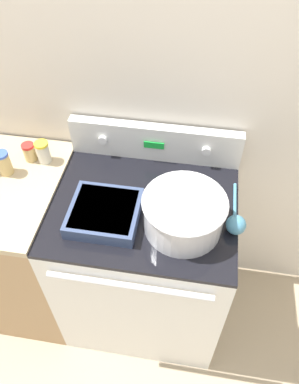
% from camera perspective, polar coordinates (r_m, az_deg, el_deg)
% --- Properties ---
extents(ground_plane, '(12.00, 12.00, 0.00)m').
position_cam_1_polar(ground_plane, '(2.19, -2.10, -23.85)').
color(ground_plane, tan).
extents(kitchen_wall, '(8.00, 0.05, 2.50)m').
position_cam_1_polar(kitchen_wall, '(1.58, 1.29, 16.32)').
color(kitchen_wall, beige).
rests_on(kitchen_wall, ground_plane).
extents(stove_range, '(0.77, 0.66, 0.90)m').
position_cam_1_polar(stove_range, '(1.91, -0.68, -10.60)').
color(stove_range, silver).
rests_on(stove_range, ground_plane).
extents(control_panel, '(0.77, 0.07, 0.18)m').
position_cam_1_polar(control_panel, '(1.68, 0.84, 7.60)').
color(control_panel, silver).
rests_on(control_panel, stove_range).
extents(side_counter, '(0.48, 0.63, 0.91)m').
position_cam_1_polar(side_counter, '(2.06, -18.24, -7.61)').
color(side_counter, tan).
rests_on(side_counter, ground_plane).
extents(mixing_bowl, '(0.32, 0.32, 0.15)m').
position_cam_1_polar(mixing_bowl, '(1.41, 5.27, -3.11)').
color(mixing_bowl, silver).
rests_on(mixing_bowl, stove_range).
extents(casserole_dish, '(0.27, 0.26, 0.06)m').
position_cam_1_polar(casserole_dish, '(1.48, -6.88, -3.08)').
color(casserole_dish, '#38476B').
rests_on(casserole_dish, stove_range).
extents(ladle, '(0.08, 0.28, 0.08)m').
position_cam_1_polar(ladle, '(1.47, 13.02, -4.61)').
color(ladle, teal).
rests_on(ladle, stove_range).
extents(spice_jar_yellow_cap, '(0.06, 0.06, 0.11)m').
position_cam_1_polar(spice_jar_yellow_cap, '(1.73, -15.90, 5.89)').
color(spice_jar_yellow_cap, beige).
rests_on(spice_jar_yellow_cap, side_counter).
extents(spice_jar_red_cap, '(0.06, 0.06, 0.09)m').
position_cam_1_polar(spice_jar_red_cap, '(1.77, -17.83, 5.83)').
color(spice_jar_red_cap, tan).
rests_on(spice_jar_red_cap, side_counter).
extents(spice_jar_blue_cap, '(0.06, 0.06, 0.11)m').
position_cam_1_polar(spice_jar_blue_cap, '(1.73, -21.31, 4.14)').
color(spice_jar_blue_cap, tan).
rests_on(spice_jar_blue_cap, side_counter).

